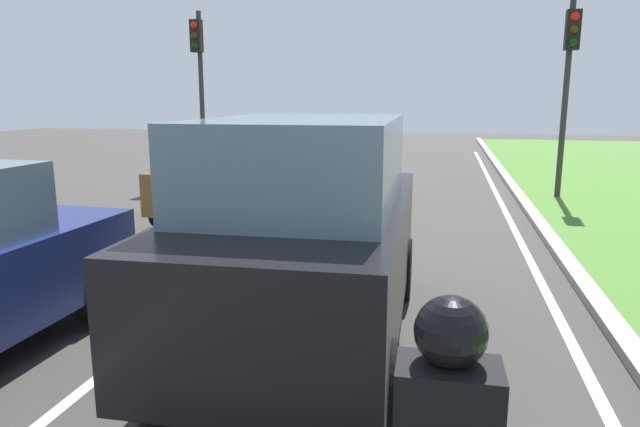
{
  "coord_description": "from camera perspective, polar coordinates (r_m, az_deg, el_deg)",
  "views": [
    {
      "loc": [
        2.26,
        2.94,
        2.47
      ],
      "look_at": [
        0.92,
        8.99,
        1.2
      ],
      "focal_mm": 32.0,
      "sensor_mm": 36.0,
      "label": 1
    }
  ],
  "objects": [
    {
      "name": "traffic_light_overhead_left",
      "position": [
        17.47,
        -12.01,
        14.06
      ],
      "size": [
        0.32,
        0.5,
        4.9
      ],
      "color": "#2D2D2D",
      "rests_on": "ground"
    },
    {
      "name": "car_hatchback_far",
      "position": [
        12.08,
        -9.92,
        3.84
      ],
      "size": [
        1.79,
        3.73,
        1.78
      ],
      "rotation": [
        0.0,
        0.0,
        -0.02
      ],
      "color": "brown",
      "rests_on": "ground"
    },
    {
      "name": "curb_right",
      "position": [
        11.47,
        21.39,
        -1.38
      ],
      "size": [
        0.24,
        48.0,
        0.12
      ],
      "primitive_type": "cube",
      "color": "#9E9B93",
      "rests_on": "ground"
    },
    {
      "name": "traffic_light_near_right",
      "position": [
        15.0,
        23.64,
        13.39
      ],
      "size": [
        0.32,
        0.5,
        4.83
      ],
      "color": "#2D2D2D",
      "rests_on": "ground"
    },
    {
      "name": "lane_line_right_edge",
      "position": [
        11.41,
        18.89,
        -1.56
      ],
      "size": [
        0.12,
        32.0,
        0.01
      ],
      "primitive_type": "cube",
      "color": "silver",
      "rests_on": "ground"
    },
    {
      "name": "ground_plane",
      "position": [
        11.55,
        0.87,
        -0.78
      ],
      "size": [
        60.0,
        60.0,
        0.0
      ],
      "primitive_type": "plane",
      "color": "#383533"
    },
    {
      "name": "lane_line_center",
      "position": [
        11.71,
        -2.48,
        -0.61
      ],
      "size": [
        0.12,
        32.0,
        0.01
      ],
      "primitive_type": "cube",
      "color": "silver",
      "rests_on": "ground"
    },
    {
      "name": "car_suv_ahead",
      "position": [
        5.58,
        -1.38,
        -1.94
      ],
      "size": [
        2.07,
        4.55,
        2.28
      ],
      "rotation": [
        0.0,
        0.0,
        0.03
      ],
      "color": "black",
      "rests_on": "ground"
    }
  ]
}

